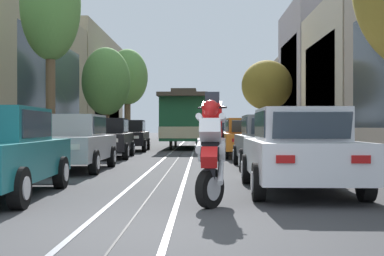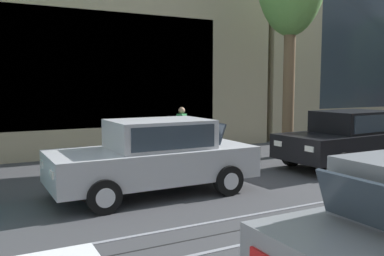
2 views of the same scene
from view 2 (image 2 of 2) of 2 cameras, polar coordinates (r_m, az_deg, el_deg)
The scene contains 3 objects.
parked_car_silver_second_left at distance 8.82m, azimuth -5.16°, elevation -3.93°, with size 2.02×4.37×1.58m.
parked_car_black_mid_left at distance 12.55m, azimuth 20.95°, elevation -1.36°, with size 2.14×4.42×1.58m.
pedestrian_on_left_pavement at distance 14.17m, azimuth -1.43°, elevation 0.14°, with size 0.55×0.42×1.56m.
Camera 2 is at (5.28, 5.35, 2.31)m, focal length 38.67 mm.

